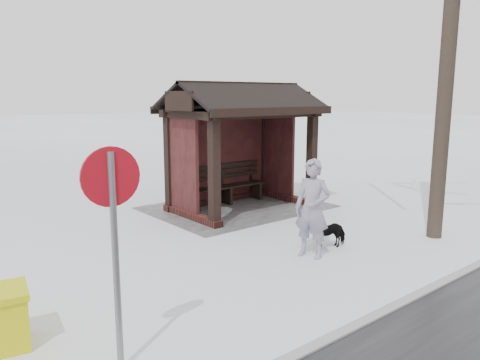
{
  "coord_description": "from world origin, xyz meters",
  "views": [
    {
      "loc": [
        7.18,
        8.69,
        2.79
      ],
      "look_at": [
        0.72,
        0.8,
        0.93
      ],
      "focal_mm": 35.0,
      "sensor_mm": 36.0,
      "label": 1
    }
  ],
  "objects_px": {
    "bus_shelter": "(238,121)",
    "road_sign": "(113,212)",
    "dog": "(327,231)",
    "pedestrian": "(312,209)"
  },
  "relations": [
    {
      "from": "road_sign",
      "to": "bus_shelter",
      "type": "bearing_deg",
      "value": -135.07
    },
    {
      "from": "road_sign",
      "to": "dog",
      "type": "bearing_deg",
      "value": -161.12
    },
    {
      "from": "dog",
      "to": "road_sign",
      "type": "distance_m",
      "value": 5.08
    },
    {
      "from": "bus_shelter",
      "to": "pedestrian",
      "type": "bearing_deg",
      "value": 70.55
    },
    {
      "from": "pedestrian",
      "to": "road_sign",
      "type": "bearing_deg",
      "value": -94.49
    },
    {
      "from": "bus_shelter",
      "to": "road_sign",
      "type": "bearing_deg",
      "value": 41.04
    },
    {
      "from": "dog",
      "to": "road_sign",
      "type": "relative_size",
      "value": 0.3
    },
    {
      "from": "dog",
      "to": "road_sign",
      "type": "xyz_separation_m",
      "value": [
        4.73,
        1.27,
        1.38
      ]
    },
    {
      "from": "road_sign",
      "to": "pedestrian",
      "type": "bearing_deg",
      "value": -161.48
    },
    {
      "from": "bus_shelter",
      "to": "dog",
      "type": "relative_size",
      "value": 5.26
    }
  ]
}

